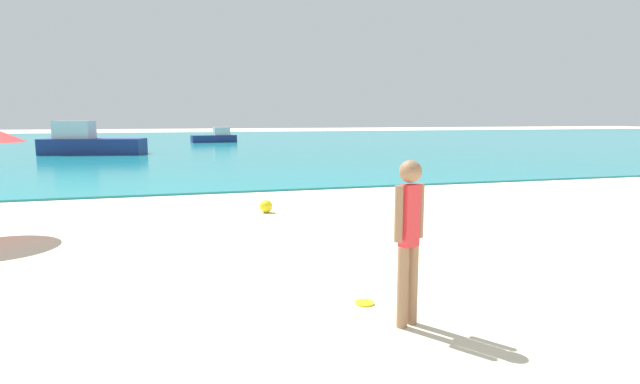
# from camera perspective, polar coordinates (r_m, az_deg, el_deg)

# --- Properties ---
(water) EXTENTS (160.00, 60.00, 0.06)m
(water) POSITION_cam_1_polar(r_m,az_deg,el_deg) (44.70, -13.59, 5.40)
(water) COLOR teal
(water) RESTS_ON ground
(person_standing) EXTENTS (0.38, 0.23, 1.74)m
(person_standing) POSITION_cam_1_polar(r_m,az_deg,el_deg) (5.32, 9.90, -4.55)
(person_standing) COLOR #936B4C
(person_standing) RESTS_ON ground
(frisbee) EXTENTS (0.22, 0.22, 0.03)m
(frisbee) POSITION_cam_1_polar(r_m,az_deg,el_deg) (6.13, 5.01, -12.24)
(frisbee) COLOR yellow
(frisbee) RESTS_ON ground
(boat_near) EXTENTS (5.84, 3.02, 1.90)m
(boat_near) POSITION_cam_1_polar(r_m,az_deg,el_deg) (31.95, -24.38, 5.03)
(boat_near) COLOR navy
(boat_near) RESTS_ON water
(boat_far) EXTENTS (3.81, 1.63, 1.26)m
(boat_far) POSITION_cam_1_polar(r_m,az_deg,el_deg) (44.09, -11.59, 6.03)
(boat_far) COLOR navy
(boat_far) RESTS_ON water
(beach_ball) EXTENTS (0.29, 0.29, 0.29)m
(beach_ball) POSITION_cam_1_polar(r_m,az_deg,el_deg) (11.72, -6.05, -1.60)
(beach_ball) COLOR yellow
(beach_ball) RESTS_ON ground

